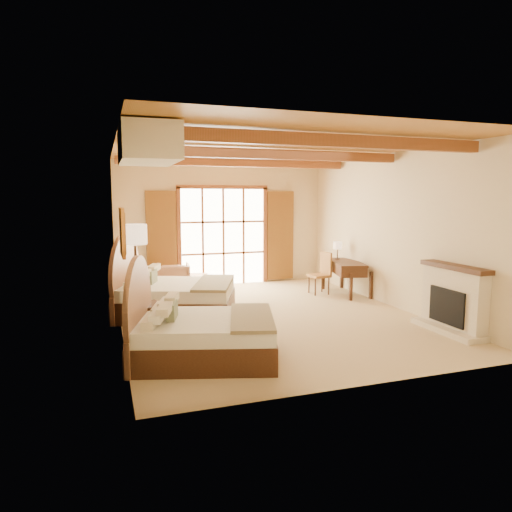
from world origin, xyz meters
name	(u,v)px	position (x,y,z in m)	size (l,w,h in m)	color
floor	(269,316)	(0.00, 0.00, 0.00)	(7.00, 7.00, 0.00)	#CCAF85
wall_back	(223,224)	(0.00, 3.50, 1.60)	(5.50, 5.50, 0.00)	beige
wall_left	(118,238)	(-2.75, 0.00, 1.60)	(7.00, 7.00, 0.00)	beige
wall_right	(392,230)	(2.75, 0.00, 1.60)	(7.00, 7.00, 0.00)	beige
ceiling	(269,148)	(0.00, 0.00, 3.20)	(7.00, 7.00, 0.00)	#B87A36
ceiling_beams	(269,154)	(0.00, 0.00, 3.08)	(5.39, 4.60, 0.18)	brown
french_doors	(223,237)	(0.00, 3.44, 1.25)	(3.95, 0.08, 2.60)	white
fireplace	(453,302)	(2.60, -2.00, 0.51)	(0.46, 1.40, 1.16)	beige
painting	(122,232)	(-2.70, -0.75, 1.75)	(0.06, 0.95, 0.75)	orange
canopy_valance	(148,145)	(-2.40, -2.00, 2.95)	(0.70, 1.40, 0.45)	#FAF0CB
bed_near	(195,333)	(-1.82, -1.95, 0.39)	(2.35, 1.97, 1.29)	#482D1B
bed_far	(169,295)	(-1.83, 0.58, 0.42)	(2.65, 2.25, 1.40)	#482D1B
nightstand	(145,324)	(-2.43, -1.01, 0.32)	(0.53, 0.53, 0.63)	#482D1B
floor_lamp	(135,241)	(-2.50, -0.47, 1.57)	(0.39, 0.39, 1.85)	#312117
armchair	(173,278)	(-1.42, 2.78, 0.36)	(0.76, 0.78, 0.71)	#A77255
ottoman	(194,284)	(-0.95, 2.64, 0.21)	(0.59, 0.59, 0.43)	tan
desk	(346,276)	(2.45, 1.33, 0.42)	(0.96, 1.55, 0.78)	#482D1B
desk_chair	(320,281)	(1.87, 1.54, 0.31)	(0.49, 0.49, 0.99)	#985631
desk_lamp	(338,246)	(2.45, 1.77, 1.10)	(0.21, 0.21, 0.42)	#312117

